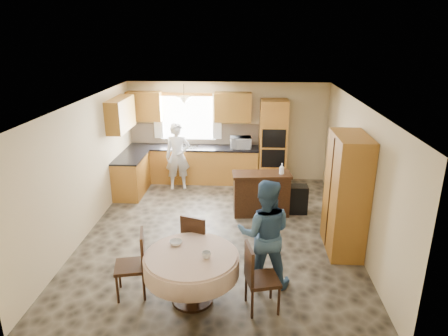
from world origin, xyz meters
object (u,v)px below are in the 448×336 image
sideboard (261,195)px  chair_left (136,261)px  oven_tower (273,143)px  chair_back (196,240)px  person_dining (265,234)px  chair_right (257,275)px  cupboard (346,194)px  person_sink (178,156)px  dining_table (192,265)px

sideboard → chair_left: size_ratio=1.20×
oven_tower → chair_back: bearing=-109.2°
person_dining → chair_right: bearing=81.4°
oven_tower → cupboard: (1.07, -3.18, -0.02)m
cupboard → chair_left: size_ratio=2.09×
person_sink → chair_right: bearing=-80.0°
chair_back → person_sink: (-0.90, 3.55, 0.26)m
chair_left → person_sink: size_ratio=0.61×
cupboard → chair_right: size_ratio=2.10×
cupboard → person_dining: cupboard is taller
chair_back → dining_table: bearing=111.2°
chair_right → person_sink: 4.81m
chair_left → person_dining: bearing=88.6°
dining_table → chair_back: 0.76m
chair_right → person_dining: person_dining is taller
dining_table → person_dining: size_ratio=0.79×
dining_table → person_dining: 1.17m
dining_table → chair_left: chair_left is taller
oven_tower → chair_back: size_ratio=2.11×
cupboard → chair_back: size_ratio=2.08×
oven_tower → cupboard: oven_tower is taller
oven_tower → person_sink: bearing=-168.3°
chair_back → person_sink: 3.67m
person_sink → person_dining: bearing=-75.3°
person_dining → cupboard: bearing=-140.0°
sideboard → dining_table: size_ratio=0.90×
sideboard → chair_left: 3.40m
chair_right → person_sink: size_ratio=0.61×
chair_back → chair_left: bearing=57.4°
chair_back → chair_right: (0.94, -0.88, -0.00)m
person_dining → oven_tower: bearing=-92.7°
person_sink → sideboard: bearing=-46.9°
chair_back → oven_tower: bearing=-90.1°
chair_left → person_dining: 1.92m
cupboard → person_sink: size_ratio=1.28×
sideboard → cupboard: (1.39, -1.34, 0.61)m
sideboard → chair_left: bearing=-129.3°
cupboard → person_dining: bearing=-141.9°
chair_back → person_sink: person_sink is taller
chair_right → sideboard: bearing=-16.2°
sideboard → dining_table: 3.14m
dining_table → chair_right: 0.92m
chair_back → person_sink: bearing=-56.7°
dining_table → chair_right: bearing=-7.6°
sideboard → chair_right: size_ratio=1.20×
oven_tower → person_dining: (-0.35, -4.29, -0.21)m
sideboard → cupboard: size_ratio=0.57×
sideboard → person_sink: 2.43m
oven_tower → sideboard: oven_tower is taller
cupboard → chair_back: bearing=-160.9°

